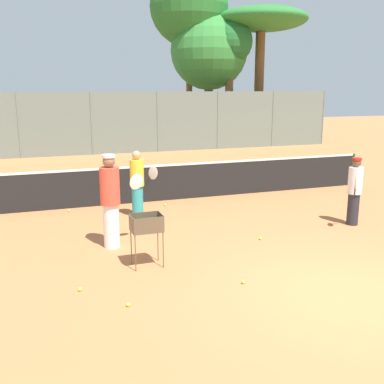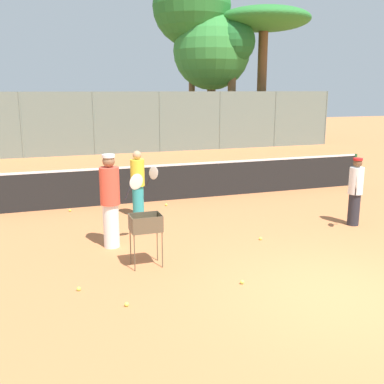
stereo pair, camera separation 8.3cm
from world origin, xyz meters
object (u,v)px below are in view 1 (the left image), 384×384
at_px(player_white_outfit, 355,190).
at_px(player_red_cap, 111,200).
at_px(ball_cart, 146,227).
at_px(parked_car, 127,135).
at_px(player_yellow_shirt, 137,183).
at_px(tennis_net, 195,180).

xyz_separation_m(player_white_outfit, player_red_cap, (-5.69, 0.36, 0.15)).
relative_size(ball_cart, parked_car, 0.23).
bearing_deg(player_white_outfit, player_red_cap, -55.18).
bearing_deg(player_yellow_shirt, player_red_cap, -61.08).
bearing_deg(tennis_net, player_white_outfit, -55.44).
bearing_deg(ball_cart, player_white_outfit, 9.42).
bearing_deg(parked_car, player_white_outfit, -82.92).
height_order(player_red_cap, player_yellow_shirt, player_red_cap).
distance_m(ball_cart, parked_car, 17.78).
distance_m(tennis_net, ball_cart, 5.39).
height_order(player_white_outfit, player_yellow_shirt, player_yellow_shirt).
bearing_deg(tennis_net, ball_cart, -119.32).
bearing_deg(player_red_cap, player_yellow_shirt, 55.34).
xyz_separation_m(player_yellow_shirt, parked_car, (2.62, 14.22, -0.21)).
bearing_deg(player_red_cap, tennis_net, 40.23).
bearing_deg(parked_car, tennis_net, -92.56).
height_order(ball_cart, parked_car, parked_car).
xyz_separation_m(tennis_net, parked_car, (0.57, 12.79, 0.10)).
xyz_separation_m(tennis_net, player_yellow_shirt, (-2.05, -1.43, 0.31)).
xyz_separation_m(tennis_net, ball_cart, (-2.64, -4.70, 0.18)).
bearing_deg(player_white_outfit, ball_cart, -42.14).
bearing_deg(player_red_cap, parked_car, 69.08).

